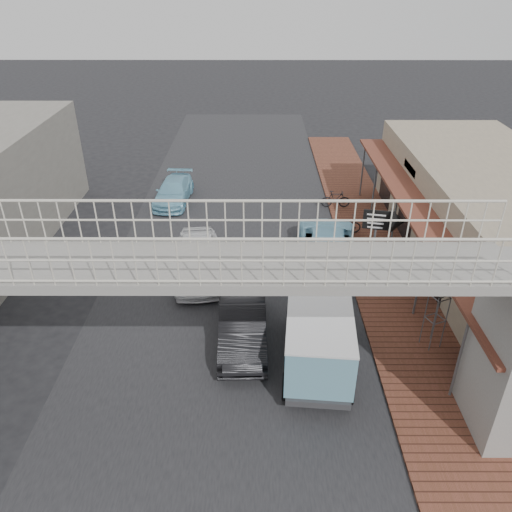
{
  "coord_description": "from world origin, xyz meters",
  "views": [
    {
      "loc": [
        1.2,
        -13.73,
        11.03
      ],
      "look_at": [
        1.15,
        2.24,
        1.8
      ],
      "focal_mm": 35.0,
      "sensor_mm": 36.0,
      "label": 1
    }
  ],
  "objects_px": {
    "angkot_curb": "(327,243)",
    "angkot_van": "(319,331)",
    "motorcycle_near": "(344,225)",
    "street_clock": "(441,291)",
    "motorcycle_far": "(336,199)",
    "white_hatchback": "(198,259)",
    "dark_sedan": "(243,322)",
    "arrow_sign": "(395,222)",
    "angkot_far": "(174,191)"
  },
  "relations": [
    {
      "from": "motorcycle_near",
      "to": "street_clock",
      "type": "relative_size",
      "value": 0.62
    },
    {
      "from": "angkot_van",
      "to": "arrow_sign",
      "type": "xyz_separation_m",
      "value": [
        3.53,
        5.58,
        0.97
      ]
    },
    {
      "from": "dark_sedan",
      "to": "angkot_curb",
      "type": "height_order",
      "value": "angkot_curb"
    },
    {
      "from": "white_hatchback",
      "to": "motorcycle_far",
      "type": "xyz_separation_m",
      "value": [
        6.53,
        6.66,
        -0.24
      ]
    },
    {
      "from": "street_clock",
      "to": "angkot_far",
      "type": "bearing_deg",
      "value": 106.59
    },
    {
      "from": "angkot_van",
      "to": "street_clock",
      "type": "bearing_deg",
      "value": 18.05
    },
    {
      "from": "dark_sedan",
      "to": "motorcycle_far",
      "type": "height_order",
      "value": "dark_sedan"
    },
    {
      "from": "white_hatchback",
      "to": "angkot_van",
      "type": "xyz_separation_m",
      "value": [
        4.32,
        -5.35,
        0.59
      ]
    },
    {
      "from": "angkot_far",
      "to": "motorcycle_near",
      "type": "height_order",
      "value": "angkot_far"
    },
    {
      "from": "angkot_van",
      "to": "arrow_sign",
      "type": "distance_m",
      "value": 6.67
    },
    {
      "from": "angkot_curb",
      "to": "angkot_van",
      "type": "xyz_separation_m",
      "value": [
        -1.11,
        -6.8,
        0.64
      ]
    },
    {
      "from": "dark_sedan",
      "to": "arrow_sign",
      "type": "relative_size",
      "value": 1.59
    },
    {
      "from": "angkot_van",
      "to": "motorcycle_far",
      "type": "distance_m",
      "value": 12.24
    },
    {
      "from": "angkot_curb",
      "to": "motorcycle_far",
      "type": "height_order",
      "value": "angkot_curb"
    },
    {
      "from": "angkot_far",
      "to": "white_hatchback",
      "type": "bearing_deg",
      "value": -70.88
    },
    {
      "from": "dark_sedan",
      "to": "angkot_van",
      "type": "xyz_separation_m",
      "value": [
        2.38,
        -1.26,
        0.65
      ]
    },
    {
      "from": "angkot_curb",
      "to": "motorcycle_near",
      "type": "height_order",
      "value": "angkot_curb"
    },
    {
      "from": "white_hatchback",
      "to": "street_clock",
      "type": "xyz_separation_m",
      "value": [
        8.2,
        -4.46,
        1.47
      ]
    },
    {
      "from": "motorcycle_far",
      "to": "street_clock",
      "type": "height_order",
      "value": "street_clock"
    },
    {
      "from": "white_hatchback",
      "to": "street_clock",
      "type": "height_order",
      "value": "street_clock"
    },
    {
      "from": "angkot_far",
      "to": "arrow_sign",
      "type": "distance_m",
      "value": 12.49
    },
    {
      "from": "white_hatchback",
      "to": "street_clock",
      "type": "bearing_deg",
      "value": -34.34
    },
    {
      "from": "white_hatchback",
      "to": "angkot_van",
      "type": "relative_size",
      "value": 1.01
    },
    {
      "from": "angkot_far",
      "to": "motorcycle_near",
      "type": "xyz_separation_m",
      "value": [
        8.63,
        -3.87,
        -0.08
      ]
    },
    {
      "from": "angkot_van",
      "to": "street_clock",
      "type": "relative_size",
      "value": 1.77
    },
    {
      "from": "angkot_far",
      "to": "angkot_curb",
      "type": "bearing_deg",
      "value": -35.52
    },
    {
      "from": "white_hatchback",
      "to": "motorcycle_far",
      "type": "bearing_deg",
      "value": 39.73
    },
    {
      "from": "white_hatchback",
      "to": "dark_sedan",
      "type": "xyz_separation_m",
      "value": [
        1.93,
        -4.09,
        -0.06
      ]
    },
    {
      "from": "white_hatchback",
      "to": "motorcycle_near",
      "type": "distance_m",
      "value": 7.51
    },
    {
      "from": "angkot_van",
      "to": "motorcycle_far",
      "type": "xyz_separation_m",
      "value": [
        2.21,
        12.01,
        -0.83
      ]
    },
    {
      "from": "dark_sedan",
      "to": "angkot_far",
      "type": "xyz_separation_m",
      "value": [
        -4.04,
        11.67,
        -0.13
      ]
    },
    {
      "from": "motorcycle_far",
      "to": "dark_sedan",
      "type": "bearing_deg",
      "value": 158.01
    },
    {
      "from": "white_hatchback",
      "to": "motorcycle_far",
      "type": "height_order",
      "value": "white_hatchback"
    },
    {
      "from": "dark_sedan",
      "to": "arrow_sign",
      "type": "height_order",
      "value": "arrow_sign"
    },
    {
      "from": "dark_sedan",
      "to": "angkot_curb",
      "type": "distance_m",
      "value": 6.55
    },
    {
      "from": "white_hatchback",
      "to": "angkot_far",
      "type": "xyz_separation_m",
      "value": [
        -2.1,
        7.57,
        -0.19
      ]
    },
    {
      "from": "motorcycle_near",
      "to": "arrow_sign",
      "type": "xyz_separation_m",
      "value": [
        1.32,
        -3.48,
        1.83
      ]
    },
    {
      "from": "angkot_curb",
      "to": "dark_sedan",
      "type": "bearing_deg",
      "value": 63.3
    },
    {
      "from": "dark_sedan",
      "to": "angkot_curb",
      "type": "relative_size",
      "value": 0.82
    },
    {
      "from": "dark_sedan",
      "to": "street_clock",
      "type": "distance_m",
      "value": 6.46
    },
    {
      "from": "angkot_van",
      "to": "motorcycle_far",
      "type": "relative_size",
      "value": 3.06
    },
    {
      "from": "motorcycle_near",
      "to": "white_hatchback",
      "type": "bearing_deg",
      "value": 117.23
    },
    {
      "from": "motorcycle_near",
      "to": "street_clock",
      "type": "bearing_deg",
      "value": -170.73
    },
    {
      "from": "motorcycle_near",
      "to": "motorcycle_far",
      "type": "xyz_separation_m",
      "value": [
        0.0,
        2.95,
        0.03
      ]
    },
    {
      "from": "dark_sedan",
      "to": "street_clock",
      "type": "bearing_deg",
      "value": -4.83
    },
    {
      "from": "white_hatchback",
      "to": "motorcycle_far",
      "type": "distance_m",
      "value": 9.33
    },
    {
      "from": "angkot_curb",
      "to": "arrow_sign",
      "type": "distance_m",
      "value": 3.15
    },
    {
      "from": "motorcycle_far",
      "to": "angkot_van",
      "type": "bearing_deg",
      "value": 170.72
    },
    {
      "from": "angkot_van",
      "to": "motorcycle_near",
      "type": "height_order",
      "value": "angkot_van"
    },
    {
      "from": "street_clock",
      "to": "arrow_sign",
      "type": "relative_size",
      "value": 0.93
    }
  ]
}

